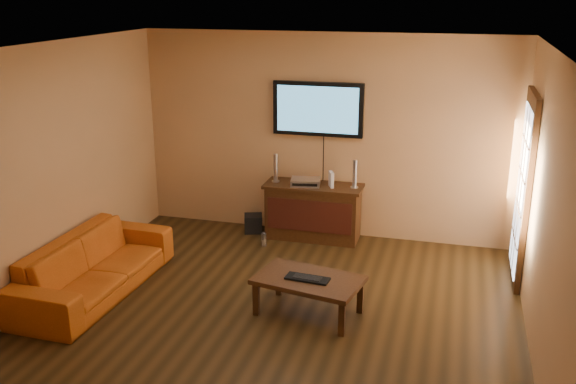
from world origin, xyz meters
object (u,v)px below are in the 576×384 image
at_px(coffee_table, 309,282).
at_px(bottle, 264,239).
at_px(speaker_right, 355,175).
at_px(av_receiver, 306,182).
at_px(television, 318,109).
at_px(keyboard, 307,278).
at_px(speaker_left, 276,169).
at_px(subwoofer, 253,223).
at_px(game_console, 331,179).
at_px(sofa, 94,257).
at_px(media_console, 313,211).

relative_size(coffee_table, bottle, 5.86).
xyz_separation_m(speaker_right, av_receiver, (-0.64, -0.05, -0.13)).
height_order(television, bottle, television).
bearing_deg(keyboard, speaker_right, 87.06).
xyz_separation_m(av_receiver, keyboard, (0.53, -2.08, -0.37)).
bearing_deg(bottle, coffee_table, -58.59).
xyz_separation_m(speaker_left, subwoofer, (-0.32, -0.01, -0.80)).
bearing_deg(coffee_table, subwoofer, 121.69).
bearing_deg(speaker_right, bottle, -156.46).
height_order(television, coffee_table, television).
xyz_separation_m(coffee_table, bottle, (-0.99, 1.61, -0.26)).
bearing_deg(keyboard, bottle, 120.74).
bearing_deg(bottle, game_console, 28.67).
height_order(coffee_table, game_console, game_console).
relative_size(av_receiver, keyboard, 0.83).
bearing_deg(bottle, speaker_left, 86.31).
bearing_deg(av_receiver, sofa, -139.94).
distance_m(sofa, speaker_left, 2.68).
bearing_deg(media_console, subwoofer, 179.88).
height_order(television, speaker_left, television).
distance_m(sofa, keyboard, 2.39).
relative_size(television, av_receiver, 3.15).
relative_size(speaker_left, av_receiver, 1.00).
bearing_deg(coffee_table, media_console, 101.87).
distance_m(television, sofa, 3.36).
relative_size(media_console, coffee_table, 1.11).
bearing_deg(subwoofer, sofa, -135.34).
distance_m(av_receiver, bottle, 0.93).
relative_size(speaker_right, subwoofer, 1.54).
height_order(speaker_right, subwoofer, speaker_right).
relative_size(television, game_console, 5.86).
bearing_deg(bottle, sofa, -128.88).
distance_m(media_console, sofa, 2.94).
distance_m(television, speaker_left, 0.97).
relative_size(av_receiver, bottle, 1.91).
distance_m(coffee_table, game_console, 2.12).
relative_size(coffee_table, sofa, 0.55).
xyz_separation_m(sofa, subwoofer, (1.11, 2.20, -0.30)).
distance_m(av_receiver, subwoofer, 1.00).
distance_m(speaker_right, game_console, 0.31).
bearing_deg(av_receiver, speaker_left, 164.94).
bearing_deg(media_console, sofa, -131.64).
height_order(sofa, subwoofer, sofa).
distance_m(speaker_right, keyboard, 2.19).
bearing_deg(keyboard, television, 100.57).
bearing_deg(speaker_left, bottle, -93.69).
distance_m(coffee_table, speaker_left, 2.36).
xyz_separation_m(television, speaker_right, (0.54, -0.19, -0.80)).
xyz_separation_m(speaker_left, bottle, (-0.03, -0.47, -0.83)).
distance_m(television, av_receiver, 0.96).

